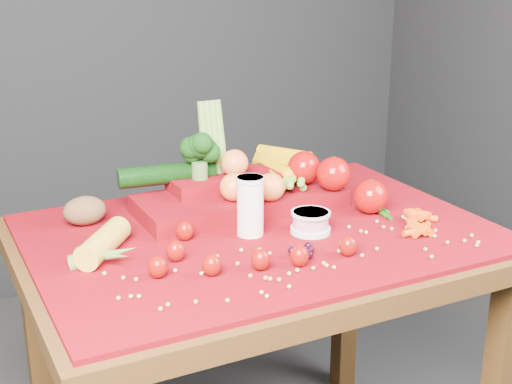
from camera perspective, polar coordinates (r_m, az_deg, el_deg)
name	(u,v)px	position (r m, az deg, el deg)	size (l,w,h in m)	color
table	(260,271)	(1.72, 0.30, -6.37)	(1.10, 0.80, 0.75)	#3E250E
red_cloth	(260,232)	(1.68, 0.31, -3.24)	(1.05, 0.75, 0.01)	#6F030A
milk_glass	(250,204)	(1.62, -0.47, -0.96)	(0.06, 0.06, 0.14)	white
yogurt_bowl	(311,221)	(1.66, 4.39, -2.35)	(0.09, 0.09, 0.05)	silver
strawberry_scatter	(234,252)	(1.49, -1.75, -4.81)	(0.44, 0.28, 0.05)	#800A00
dark_grape_cluster	(301,251)	(1.53, 3.66, -4.73)	(0.06, 0.05, 0.03)	black
soybean_scatter	(303,259)	(1.51, 3.77, -5.36)	(0.84, 0.24, 0.01)	tan
corn_ear	(104,252)	(1.53, -12.10, -4.70)	(0.25, 0.26, 0.06)	yellow
potato	(85,211)	(1.75, -13.55, -1.47)	(0.10, 0.07, 0.07)	brown
baby_carrot_pile	(415,221)	(1.73, 12.64, -2.27)	(0.17, 0.17, 0.03)	#E64308
green_bean_pile	(380,207)	(1.83, 9.85, -1.23)	(0.14, 0.12, 0.01)	#1B4F12
produce_mound	(251,185)	(1.80, -0.38, 0.57)	(0.61, 0.37, 0.27)	#6F030A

